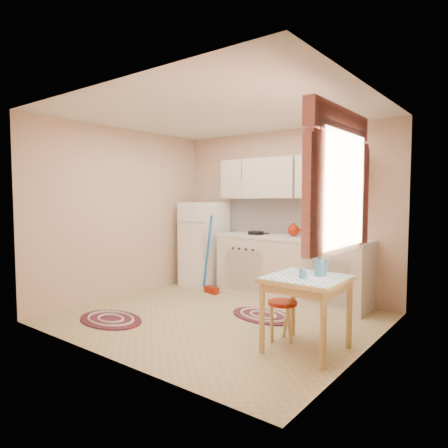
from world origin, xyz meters
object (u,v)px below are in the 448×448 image
Objects in this scene: base_cabinets at (291,270)px; stool at (282,321)px; fridge at (204,244)px; table at (306,314)px.

stool is at bearing -64.57° from base_cabinets.
table is (2.63, -1.56, -0.34)m from fridge.
stool is at bearing 165.90° from table.
stool is (0.73, -1.53, -0.23)m from base_cabinets.
base_cabinets is at bearing 1.80° from fridge.
base_cabinets is at bearing 122.70° from table.
fridge is 1.62m from base_cabinets.
base_cabinets is 1.91m from table.
base_cabinets is 5.36× the size of stool.
base_cabinets is 3.12× the size of table.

